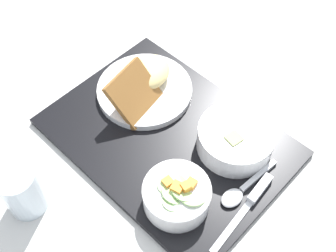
% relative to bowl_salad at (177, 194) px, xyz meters
% --- Properties ---
extents(ground_plane, '(4.00, 4.00, 0.00)m').
position_rel_bowl_salad_xyz_m(ground_plane, '(0.11, -0.08, -0.04)').
color(ground_plane, silver).
extents(serving_tray, '(0.48, 0.37, 0.01)m').
position_rel_bowl_salad_xyz_m(serving_tray, '(0.11, -0.08, -0.03)').
color(serving_tray, black).
rests_on(serving_tray, ground_plane).
extents(bowl_salad, '(0.11, 0.11, 0.06)m').
position_rel_bowl_salad_xyz_m(bowl_salad, '(0.00, 0.00, 0.00)').
color(bowl_salad, white).
rests_on(bowl_salad, serving_tray).
extents(bowl_soup, '(0.14, 0.14, 0.05)m').
position_rel_bowl_salad_xyz_m(bowl_soup, '(0.02, -0.15, 0.00)').
color(bowl_soup, white).
rests_on(bowl_soup, serving_tray).
extents(plate_main, '(0.19, 0.19, 0.08)m').
position_rel_bowl_salad_xyz_m(plate_main, '(0.23, -0.11, -0.01)').
color(plate_main, white).
rests_on(plate_main, serving_tray).
extents(knife, '(0.05, 0.17, 0.01)m').
position_rel_bowl_salad_xyz_m(knife, '(-0.08, -0.11, -0.02)').
color(knife, silver).
rests_on(knife, serving_tray).
extents(spoon, '(0.03, 0.13, 0.01)m').
position_rel_bowl_salad_xyz_m(spoon, '(-0.06, -0.10, -0.02)').
color(spoon, silver).
rests_on(spoon, serving_tray).
extents(glass_water, '(0.07, 0.07, 0.10)m').
position_rel_bowl_salad_xyz_m(glass_water, '(0.16, 0.19, 0.00)').
color(glass_water, silver).
rests_on(glass_water, ground_plane).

